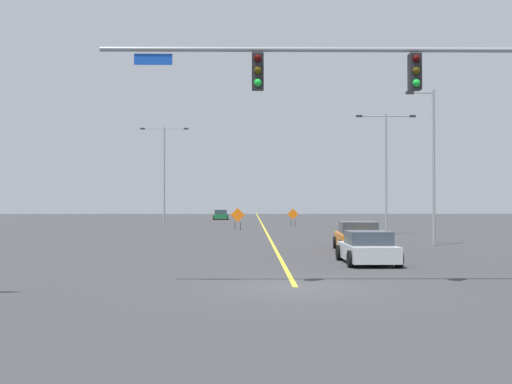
% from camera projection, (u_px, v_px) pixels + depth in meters
% --- Properties ---
extents(ground, '(207.93, 207.93, 0.00)m').
position_uv_depth(ground, '(296.00, 287.00, 17.10)').
color(ground, '#38383A').
extents(road_centre_stripe, '(0.16, 115.52, 0.01)m').
position_uv_depth(road_centre_stripe, '(260.00, 221.00, 74.85)').
color(road_centre_stripe, yellow).
rests_on(road_centre_stripe, ground).
extents(traffic_signal_assembly, '(13.72, 0.44, 7.45)m').
position_uv_depth(traffic_signal_assembly, '(415.00, 94.00, 17.21)').
color(traffic_signal_assembly, gray).
rests_on(traffic_signal_assembly, ground).
extents(street_lamp_near_right, '(4.77, 0.24, 9.86)m').
position_uv_depth(street_lamp_near_right, '(164.00, 168.00, 59.19)').
color(street_lamp_near_right, gray).
rests_on(street_lamp_near_right, ground).
extents(street_lamp_far_left, '(4.48, 0.24, 9.04)m').
position_uv_depth(street_lamp_far_left, '(386.00, 163.00, 44.77)').
color(street_lamp_far_left, gray).
rests_on(street_lamp_far_left, ground).
extents(street_lamp_near_left, '(1.61, 0.24, 8.72)m').
position_uv_depth(street_lamp_near_left, '(432.00, 161.00, 33.39)').
color(street_lamp_near_left, gray).
rests_on(street_lamp_near_left, ground).
extents(construction_sign_median_far, '(1.24, 0.23, 1.92)m').
position_uv_depth(construction_sign_median_far, '(238.00, 216.00, 52.07)').
color(construction_sign_median_far, orange).
rests_on(construction_sign_median_far, ground).
extents(construction_sign_median_near, '(1.13, 0.16, 1.75)m').
position_uv_depth(construction_sign_median_near, '(293.00, 215.00, 61.48)').
color(construction_sign_median_near, orange).
rests_on(construction_sign_median_near, ground).
extents(car_green_near, '(2.22, 4.58, 1.34)m').
position_uv_depth(car_green_near, '(221.00, 215.00, 83.06)').
color(car_green_near, '#196B38').
rests_on(car_green_near, ground).
extents(car_orange_approaching, '(2.33, 4.21, 1.46)m').
position_uv_depth(car_orange_approaching, '(358.00, 237.00, 29.76)').
color(car_orange_approaching, orange).
rests_on(car_orange_approaching, ground).
extents(car_silver_far, '(2.05, 3.92, 1.30)m').
position_uv_depth(car_silver_far, '(368.00, 249.00, 23.59)').
color(car_silver_far, '#B7BABF').
rests_on(car_silver_far, ground).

